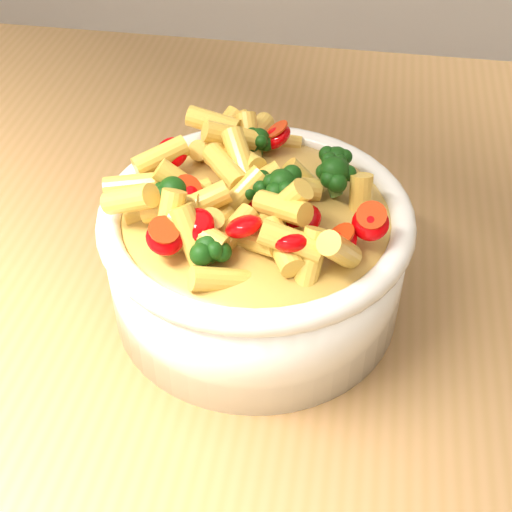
# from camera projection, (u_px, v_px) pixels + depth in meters

# --- Properties ---
(table) EXTENTS (1.20, 0.80, 0.90)m
(table) POSITION_uv_depth(u_px,v_px,m) (323.00, 336.00, 0.68)
(table) COLOR #A17345
(table) RESTS_ON ground
(serving_bowl) EXTENTS (0.23, 0.23, 0.10)m
(serving_bowl) POSITION_uv_depth(u_px,v_px,m) (256.00, 255.00, 0.54)
(serving_bowl) COLOR white
(serving_bowl) RESTS_ON table
(pasta_salad) EXTENTS (0.18, 0.18, 0.04)m
(pasta_salad) POSITION_uv_depth(u_px,v_px,m) (256.00, 190.00, 0.50)
(pasta_salad) COLOR #F2CA4C
(pasta_salad) RESTS_ON serving_bowl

